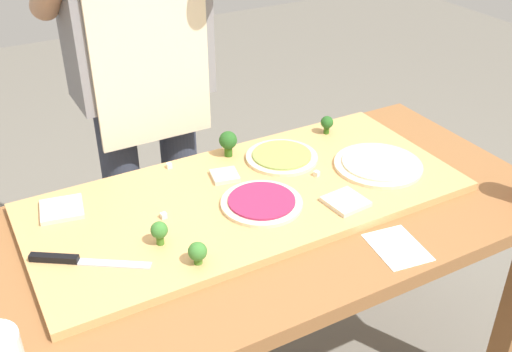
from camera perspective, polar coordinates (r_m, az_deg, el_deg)
prep_table at (r=1.58m, az=-0.28°, el=-7.31°), size 1.57×0.73×0.76m
cutting_board at (r=1.58m, az=-0.78°, el=-1.98°), size 1.13×0.51×0.02m
chefs_knife at (r=1.40m, az=-16.89°, el=-7.59°), size 0.24×0.17×0.02m
pizza_whole_pesto_green at (r=1.73m, az=2.44°, el=1.84°), size 0.21×0.21×0.02m
pizza_whole_beet_magenta at (r=1.53m, az=0.54°, el=-2.50°), size 0.21×0.21×0.02m
pizza_whole_cheese_artichoke at (r=1.72m, az=11.45°, el=1.08°), size 0.25×0.25×0.02m
pizza_slice_far_left at (r=1.58m, az=-17.86°, el=-3.00°), size 0.12×0.12×0.01m
pizza_slice_far_right at (r=1.64m, az=-2.96°, el=0.03°), size 0.08×0.08×0.01m
pizza_slice_center at (r=1.55m, az=8.46°, el=-2.40°), size 0.10×0.10×0.01m
broccoli_floret_center_right at (r=1.87m, az=6.71°, el=4.98°), size 0.04×0.04×0.06m
broccoli_floret_front_left at (r=1.39m, az=-9.11°, el=-5.15°), size 0.04×0.04×0.06m
broccoli_floret_back_right at (r=1.73m, az=-2.65°, el=3.28°), size 0.05×0.05×0.08m
broccoli_floret_back_mid at (r=1.33m, az=-5.53°, el=-7.15°), size 0.04×0.04×0.05m
cheese_crumble_a at (r=1.65m, az=5.74°, el=0.22°), size 0.02×0.02×0.01m
cheese_crumble_b at (r=1.70m, az=-8.19°, el=0.97°), size 0.01×0.01×0.01m
cheese_crumble_c at (r=1.50m, az=-8.71°, el=-3.71°), size 0.02×0.02×0.01m
recipe_note at (r=1.46m, az=13.19°, el=-6.56°), size 0.13×0.16×0.00m
cook_center at (r=1.84m, az=-10.80°, el=10.42°), size 0.54×0.39×1.67m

